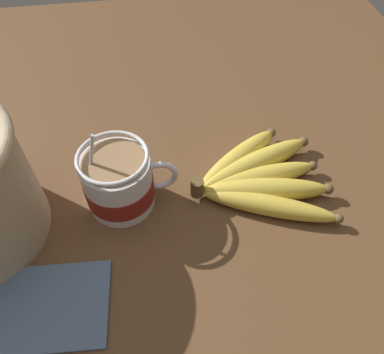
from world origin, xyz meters
The scene contains 4 objects.
table centered at (0.00, 0.00, 1.25)cm, with size 129.18×129.18×2.50cm.
coffee_mug centered at (-2.09, -2.00, 7.05)cm, with size 13.92×10.21×14.39cm.
banana_bunch centered at (19.03, -2.05, 4.28)cm, with size 21.66×21.40×4.12cm.
napkin centered at (-12.54, -17.33, 2.80)cm, with size 16.89×12.37×0.60cm.
Camera 1 is at (3.24, -37.09, 49.55)cm, focal length 35.00 mm.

